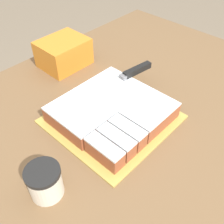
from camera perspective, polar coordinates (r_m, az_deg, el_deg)
name	(u,v)px	position (r m, az deg, el deg)	size (l,w,h in m)	color
countertop	(128,186)	(1.22, 3.40, -15.72)	(1.40, 1.10, 0.88)	brown
cake_board	(112,119)	(0.85, 0.00, -1.52)	(0.36, 0.35, 0.01)	gold
cake	(112,111)	(0.83, 0.00, 0.18)	(0.31, 0.30, 0.06)	#994C2D
knife	(129,74)	(0.93, 3.74, 8.22)	(0.35, 0.07, 0.02)	silver
coffee_cup	(45,182)	(0.68, -14.39, -14.50)	(0.09, 0.09, 0.09)	beige
storage_box	(64,53)	(1.10, -10.49, 12.54)	(0.19, 0.15, 0.11)	orange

